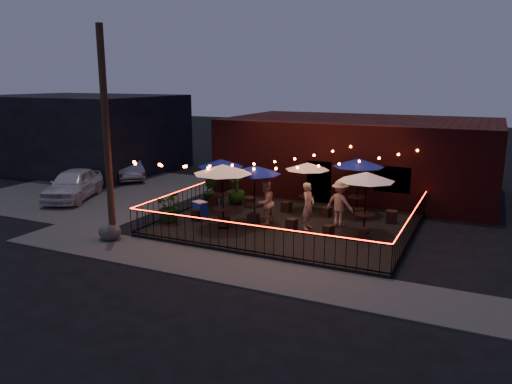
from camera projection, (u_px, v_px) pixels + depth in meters
ground at (269, 240)px, 19.24m from camera, size 110.00×110.00×0.00m
patio at (288, 225)px, 20.98m from camera, size 10.00×8.00×0.15m
sidewalk at (229, 268)px, 16.37m from camera, size 18.00×2.50×0.05m
parking_lot at (101, 190)px, 27.77m from camera, size 11.00×12.00×0.02m
brick_building at (360, 156)px, 27.18m from camera, size 14.00×8.00×4.00m
background_building at (82, 132)px, 34.13m from camera, size 12.00×9.00×5.00m
utility_pole at (107, 137)px, 18.31m from camera, size 0.26×0.26×8.00m
fence_front at (246, 238)px, 17.33m from camera, size 10.00×0.04×1.04m
fence_left at (187, 199)px, 22.94m from camera, size 0.04×8.00×1.04m
fence_right at (412, 226)px, 18.76m from camera, size 0.04×8.00×1.04m
festoon_lights at (264, 167)px, 20.60m from camera, size 10.02×8.72×1.32m
cafe_table_0 at (223, 170)px, 19.83m from camera, size 2.98×2.98×2.62m
cafe_table_1 at (221, 164)px, 22.79m from camera, size 2.78×2.78×2.35m
cafe_table_2 at (254, 171)px, 20.66m from camera, size 2.93×2.93×2.43m
cafe_table_3 at (307, 167)px, 22.56m from camera, size 2.36×2.36×2.24m
cafe_table_4 at (366, 177)px, 19.21m from camera, size 2.85×2.85×2.44m
cafe_table_5 at (359, 163)px, 22.01m from camera, size 2.83×2.83×2.51m
bistro_chair_0 at (198, 215)px, 21.37m from camera, size 0.54×0.54×0.49m
bistro_chair_1 at (224, 222)px, 20.43m from camera, size 0.37×0.37×0.42m
bistro_chair_2 at (213, 201)px, 23.96m from camera, size 0.48×0.48×0.44m
bistro_chair_3 at (250, 202)px, 23.54m from camera, size 0.44×0.44×0.47m
bistro_chair_4 at (253, 219)px, 20.70m from camera, size 0.41×0.41×0.47m
bistro_chair_5 at (291, 224)px, 20.03m from camera, size 0.43×0.43×0.45m
bistro_chair_6 at (287, 207)px, 22.73m from camera, size 0.45×0.45×0.47m
bistro_chair_7 at (327, 212)px, 21.91m from camera, size 0.46×0.46×0.43m
bistro_chair_8 at (328, 230)px, 19.31m from camera, size 0.44×0.44×0.40m
bistro_chair_9 at (362, 233)px, 18.98m from camera, size 0.43×0.43×0.41m
bistro_chair_10 at (360, 214)px, 21.56m from camera, size 0.51×0.51×0.46m
bistro_chair_11 at (392, 217)px, 21.03m from camera, size 0.48×0.48×0.51m
patron_a at (308, 206)px, 20.01m from camera, size 0.53×0.74×1.90m
patron_b at (266, 203)px, 20.68m from camera, size 0.93×1.06×1.84m
patron_c at (340, 203)px, 20.49m from camera, size 1.37×1.01×1.90m
potted_shrub_a at (170, 206)px, 21.05m from camera, size 1.43×1.30×1.37m
potted_shrub_b at (210, 191)px, 23.97m from camera, size 0.78×0.64×1.37m
potted_shrub_c at (236, 188)px, 24.08m from camera, size 1.09×1.09×1.55m
cooler at (200, 210)px, 21.49m from camera, size 0.71×0.61×0.79m
boulder at (110, 232)px, 19.13m from camera, size 1.11×1.03×0.70m
car_white at (73, 184)px, 25.63m from camera, size 3.47×4.97×1.57m
car_silver at (127, 167)px, 30.95m from camera, size 4.29×4.07×1.45m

